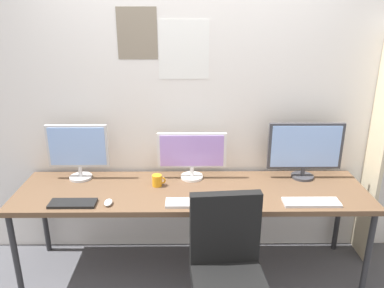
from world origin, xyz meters
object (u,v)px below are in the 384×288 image
(monitor_center, at_px, (192,153))
(coffee_mug, at_px, (157,180))
(monitor_left, at_px, (78,149))
(keyboard_left, at_px, (73,203))
(office_chair, at_px, (227,288))
(keyboard_right, at_px, (311,202))
(desk, at_px, (192,195))
(monitor_right, at_px, (305,149))
(keyboard_center, at_px, (192,203))
(computer_mouse, at_px, (108,202))

(monitor_center, relative_size, coffee_mug, 5.15)
(monitor_left, relative_size, keyboard_left, 1.47)
(monitor_center, xyz_separation_m, keyboard_left, (-0.84, -0.44, -0.20))
(office_chair, bearing_deg, keyboard_right, 35.87)
(desk, bearing_deg, monitor_center, 90.00)
(office_chair, xyz_separation_m, coffee_mug, (-0.48, 0.75, 0.38))
(desk, relative_size, monitor_left, 5.53)
(desk, distance_m, office_chair, 0.77)
(keyboard_left, bearing_deg, monitor_right, 14.26)
(monitor_right, distance_m, keyboard_center, 1.03)
(monitor_center, bearing_deg, coffee_mug, -151.45)
(monitor_center, distance_m, keyboard_center, 0.49)
(computer_mouse, bearing_deg, keyboard_center, -0.01)
(desk, bearing_deg, monitor_left, 166.73)
(monitor_left, bearing_deg, desk, -13.27)
(monitor_left, relative_size, monitor_center, 0.88)
(monitor_left, distance_m, keyboard_right, 1.81)
(keyboard_right, distance_m, coffee_mug, 1.15)
(desk, height_order, keyboard_center, keyboard_center)
(desk, height_order, monitor_center, monitor_center)
(monitor_left, xyz_separation_m, keyboard_center, (0.90, -0.44, -0.24))
(coffee_mug, bearing_deg, computer_mouse, -137.36)
(monitor_left, relative_size, monitor_right, 0.81)
(keyboard_left, distance_m, keyboard_right, 1.68)
(monitor_right, xyz_separation_m, keyboard_right, (-0.06, -0.44, -0.24))
(desk, xyz_separation_m, computer_mouse, (-0.59, -0.23, 0.06))
(desk, distance_m, keyboard_right, 0.87)
(keyboard_center, bearing_deg, office_chair, -64.88)
(keyboard_left, xyz_separation_m, coffee_mug, (0.57, 0.30, 0.04))
(office_chair, xyz_separation_m, keyboard_left, (-1.05, 0.45, 0.35))
(monitor_center, bearing_deg, keyboard_center, -90.00)
(computer_mouse, height_order, coffee_mug, coffee_mug)
(keyboard_right, bearing_deg, coffee_mug, 165.02)
(office_chair, relative_size, coffee_mug, 9.34)
(monitor_left, bearing_deg, keyboard_right, -14.26)
(keyboard_left, xyz_separation_m, keyboard_center, (0.84, 0.00, 0.00))
(office_chair, height_order, computer_mouse, office_chair)
(coffee_mug, bearing_deg, keyboard_center, -47.88)
(monitor_left, bearing_deg, keyboard_left, -82.27)
(office_chair, relative_size, keyboard_center, 2.62)
(monitor_left, bearing_deg, monitor_center, -0.00)
(computer_mouse, bearing_deg, coffee_mug, 42.64)
(keyboard_center, distance_m, keyboard_right, 0.84)
(desk, distance_m, coffee_mug, 0.29)
(keyboard_left, distance_m, computer_mouse, 0.25)
(keyboard_left, xyz_separation_m, computer_mouse, (0.25, 0.00, 0.01))
(monitor_right, height_order, keyboard_left, monitor_right)
(office_chair, distance_m, monitor_left, 1.54)
(keyboard_left, bearing_deg, coffee_mug, 27.40)
(monitor_center, bearing_deg, desk, -90.00)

